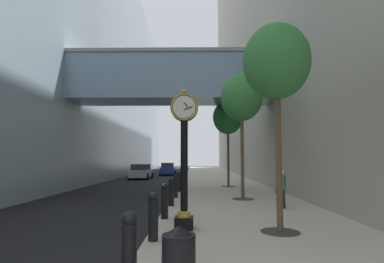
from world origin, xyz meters
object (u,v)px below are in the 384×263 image
street_tree_mid_near (242,98)px  car_blue_near (168,169)px  car_silver_mid (141,172)px  bollard_nearest (129,247)px  bollard_fifth (176,185)px  trash_bin (179,260)px  bollard_second (153,215)px  pedestrian_walking (282,188)px  bollard_sixth (179,181)px  bollard_third (165,200)px  street_tree_near (276,63)px  street_clock (184,151)px  bollard_fourth (171,191)px  street_tree_mid_far (228,118)px

street_tree_mid_near → car_blue_near: size_ratio=1.42×
car_blue_near → car_silver_mid: bearing=-106.8°
bollard_nearest → car_blue_near: car_blue_near is taller
bollard_fifth → car_blue_near: size_ratio=0.27×
bollard_nearest → street_tree_mid_near: bearing=72.2°
bollard_nearest → trash_bin: size_ratio=1.17×
bollard_second → pedestrian_walking: size_ratio=0.77×
pedestrian_walking → bollard_sixth: bearing=127.0°
bollard_second → bollard_third: same height
street_tree_near → pedestrian_walking: bearing=73.9°
street_clock → bollard_fourth: street_clock is taller
bollard_third → pedestrian_walking: pedestrian_walking is taller
bollard_fifth → car_blue_near: bearing=96.2°
car_blue_near → bollard_nearest: bearing=-85.8°
bollard_fourth → trash_bin: 8.89m
street_clock → bollard_sixth: 10.26m
street_tree_near → street_tree_mid_near: size_ratio=0.93×
bollard_third → bollard_sixth: size_ratio=1.00×
bollard_fourth → trash_bin: bearing=-84.7°
street_tree_mid_far → pedestrian_walking: 10.77m
bollard_second → trash_bin: size_ratio=1.17×
trash_bin → street_tree_mid_far: bearing=81.7°
bollard_sixth → street_tree_mid_far: 6.69m
bollard_second → car_blue_near: (-2.55, 32.16, 0.00)m
bollard_second → street_tree_mid_near: bearing=66.4°
street_clock → street_tree_mid_far: street_tree_mid_far is taller
bollard_nearest → car_blue_near: size_ratio=0.27×
street_clock → bollard_second: street_clock is taller
bollard_sixth → car_blue_near: (-2.55, 20.76, 0.00)m
street_tree_near → car_silver_mid: size_ratio=1.50×
pedestrian_walking → bollard_fourth: bearing=173.6°
street_tree_near → pedestrian_walking: 5.98m
bollard_nearest → bollard_third: 5.70m
bollard_fifth → pedestrian_walking: size_ratio=0.77×
street_tree_mid_near → pedestrian_walking: street_tree_mid_near is taller
pedestrian_walking → street_clock: bearing=-135.6°
bollard_third → pedestrian_walking: 5.24m
bollard_sixth → car_silver_mid: size_ratio=0.30×
bollard_fourth → pedestrian_walking: size_ratio=0.77×
bollard_third → trash_bin: bearing=-82.2°
bollard_third → trash_bin: size_ratio=1.17×
bollard_nearest → street_tree_mid_far: (3.48, 17.84, 4.44)m
trash_bin → pedestrian_walking: size_ratio=0.66×
bollard_fourth → bollard_fifth: bearing=90.0°
bollard_nearest → street_tree_mid_far: street_tree_mid_far is taller
bollard_sixth → street_tree_near: 11.80m
bollard_third → street_tree_mid_far: street_tree_mid_far is taller
bollard_sixth → pedestrian_walking: size_ratio=0.77×
street_clock → bollard_nearest: (-0.73, -4.15, -1.66)m
pedestrian_walking → car_silver_mid: (-9.44, 19.72, -0.20)m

